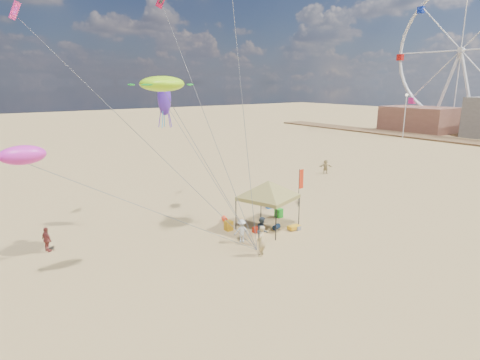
{
  "coord_description": "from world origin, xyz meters",
  "views": [
    {
      "loc": [
        -15.0,
        -17.82,
        10.25
      ],
      "look_at": [
        0.0,
        3.0,
        4.0
      ],
      "focal_mm": 30.01,
      "sensor_mm": 36.0,
      "label": 1
    }
  ],
  "objects": [
    {
      "name": "squid_kite",
      "position": [
        -2.63,
        8.39,
        9.22
      ],
      "size": [
        1.23,
        1.23,
        2.44
      ],
      "primitive_type": "ellipsoid",
      "rotation": [
        0.0,
        0.0,
        -0.4
      ],
      "color": "#5629C6",
      "rests_on": "ground"
    },
    {
      "name": "lamp_north",
      "position": [
        55.0,
        26.0,
        5.52
      ],
      "size": [
        0.5,
        0.5,
        8.25
      ],
      "color": "silver",
      "rests_on": "ground"
    },
    {
      "name": "canopy_tent",
      "position": [
        2.62,
        3.21,
        3.41
      ],
      "size": [
        6.3,
        6.3,
        4.09
      ],
      "color": "black",
      "rests_on": "ground"
    },
    {
      "name": "bag_orange",
      "position": [
        0.91,
        6.28,
        0.18
      ],
      "size": [
        0.54,
        0.69,
        0.36
      ],
      "primitive_type": "cylinder",
      "rotation": [
        0.0,
        1.57,
        1.22
      ],
      "color": "#FF320E",
      "rests_on": "ground"
    },
    {
      "name": "fish_kite",
      "position": [
        -12.5,
        2.75,
        7.01
      ],
      "size": [
        2.27,
        1.76,
        0.9
      ],
      "primitive_type": "ellipsoid",
      "rotation": [
        0.0,
        0.0,
        0.42
      ],
      "color": "#E22BBA",
      "rests_on": "ground"
    },
    {
      "name": "ground",
      "position": [
        0.0,
        0.0,
        0.0
      ],
      "size": [
        280.0,
        280.0,
        0.0
      ],
      "primitive_type": "plane",
      "color": "tan",
      "rests_on": "ground"
    },
    {
      "name": "person_far_c",
      "position": [
        19.43,
        13.09,
        0.82
      ],
      "size": [
        1.54,
        1.24,
        1.64
      ],
      "primitive_type": "imported",
      "rotation": [
        0.0,
        0.0,
        5.71
      ],
      "color": "tan",
      "rests_on": "ground"
    },
    {
      "name": "chair_yellow",
      "position": [
        0.08,
        4.5,
        0.35
      ],
      "size": [
        0.5,
        0.5,
        0.7
      ],
      "primitive_type": "cube",
      "color": "#C58B15",
      "rests_on": "ground"
    },
    {
      "name": "person_near_c",
      "position": [
        -0.45,
        2.21,
        0.78
      ],
      "size": [
        1.13,
        0.84,
        1.56
      ],
      "primitive_type": "imported",
      "rotation": [
        0.0,
        0.0,
        2.85
      ],
      "color": "silver",
      "rests_on": "ground"
    },
    {
      "name": "crate_grey",
      "position": [
        4.13,
        1.64,
        0.14
      ],
      "size": [
        0.34,
        0.3,
        0.28
      ],
      "primitive_type": "cube",
      "color": "slate",
      "rests_on": "ground"
    },
    {
      "name": "cooler_red",
      "position": [
        1.45,
        3.02,
        0.19
      ],
      "size": [
        0.54,
        0.38,
        0.38
      ],
      "primitive_type": "cube",
      "color": "#B6220E",
      "rests_on": "ground"
    },
    {
      "name": "person_near_b",
      "position": [
        0.49,
        1.21,
        0.91
      ],
      "size": [
        1.08,
        1.13,
        1.83
      ],
      "primitive_type": "imported",
      "rotation": [
        0.0,
        0.0,
        0.95
      ],
      "color": "#39464E",
      "rests_on": "ground"
    },
    {
      "name": "chair_green",
      "position": [
        4.86,
        4.57,
        0.35
      ],
      "size": [
        0.5,
        0.5,
        0.7
      ],
      "primitive_type": "cube",
      "color": "#1C9B1F",
      "rests_on": "ground"
    },
    {
      "name": "bag_navy",
      "position": [
        2.98,
        2.67,
        0.18
      ],
      "size": [
        0.69,
        0.54,
        0.36
      ],
      "primitive_type": "cylinder",
      "rotation": [
        0.0,
        1.57,
        0.35
      ],
      "color": "#0D203C",
      "rests_on": "ground"
    },
    {
      "name": "cooler_blue",
      "position": [
        5.76,
        6.78,
        0.19
      ],
      "size": [
        0.54,
        0.38,
        0.38
      ],
      "primitive_type": "cube",
      "color": "blue",
      "rests_on": "ground"
    },
    {
      "name": "feather_flag",
      "position": [
        8.15,
        5.63,
        2.18
      ],
      "size": [
        0.5,
        0.04,
        3.28
      ],
      "color": "black",
      "rests_on": "ground"
    },
    {
      "name": "beach_cart",
      "position": [
        3.91,
        1.83,
        0.2
      ],
      "size": [
        0.9,
        0.5,
        0.24
      ],
      "primitive_type": "cube",
      "color": "gold",
      "rests_on": "ground"
    },
    {
      "name": "stunt_kite_pink",
      "position": [
        -11.06,
        9.93,
        14.3
      ],
      "size": [
        0.86,
        1.15,
        0.97
      ],
      "primitive_type": "cube",
      "rotation": [
        0.44,
        0.0,
        1.15
      ],
      "color": "#FF208C",
      "rests_on": "ground"
    },
    {
      "name": "person_near_a",
      "position": [
        -0.74,
        -0.21,
        0.95
      ],
      "size": [
        0.83,
        0.77,
        1.91
      ],
      "primitive_type": "imported",
      "rotation": [
        0.0,
        0.0,
        3.74
      ],
      "color": "tan",
      "rests_on": "ground"
    },
    {
      "name": "ferris_wheel",
      "position": [
        72.0,
        25.46,
        15.26
      ],
      "size": [
        1.18,
        28.72,
        30.84
      ],
      "color": "silver",
      "rests_on": "ground"
    },
    {
      "name": "building_north",
      "position": [
        67.0,
        30.0,
        2.6
      ],
      "size": [
        10.0,
        14.0,
        5.2
      ],
      "primitive_type": "cube",
      "color": "#8C5947",
      "rests_on": "ground"
    },
    {
      "name": "turtle_kite",
      "position": [
        -4.7,
        4.2,
        10.18
      ],
      "size": [
        3.07,
        2.66,
        0.89
      ],
      "primitive_type": "ellipsoid",
      "rotation": [
        0.0,
        0.0,
        0.21
      ],
      "color": "#A8FB13",
      "rests_on": "ground"
    },
    {
      "name": "person_far_a",
      "position": [
        -11.14,
        7.99,
        0.8
      ],
      "size": [
        0.66,
        1.01,
        1.6
      ],
      "primitive_type": "imported",
      "rotation": [
        0.0,
        0.0,
        1.89
      ],
      "color": "brown",
      "rests_on": "ground"
    }
  ]
}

